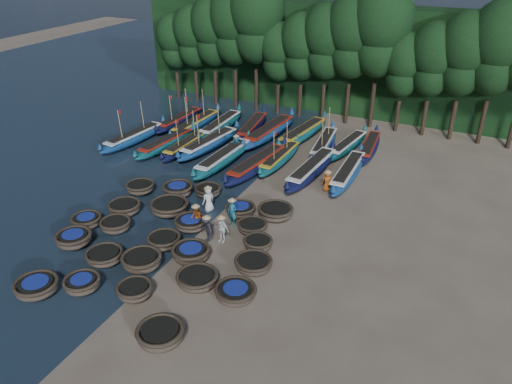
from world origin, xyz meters
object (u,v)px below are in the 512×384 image
at_px(coracle_10, 86,220).
at_px(coracle_16, 169,207).
at_px(coracle_17, 191,223).
at_px(long_boat_15, 324,144).
at_px(long_boat_2, 187,145).
at_px(coracle_5, 74,239).
at_px(coracle_7, 142,261).
at_px(coracle_11, 115,225).
at_px(long_boat_13, 269,132).
at_px(long_boat_17, 369,147).
at_px(fisherman_4, 222,228).
at_px(coracle_2, 82,283).
at_px(long_boat_16, 348,145).
at_px(coracle_22, 208,191).
at_px(coracle_3, 135,290).
at_px(coracle_6, 104,256).
at_px(coracle_24, 275,212).
at_px(coracle_23, 240,209).
at_px(long_boat_4, 223,158).
at_px(coracle_9, 236,292).
at_px(coracle_4, 160,334).
at_px(coracle_15, 124,207).
at_px(long_boat_0, 134,137).
at_px(coracle_12, 164,240).
at_px(coracle_21, 178,189).
at_px(long_boat_8, 348,172).
at_px(long_boat_14, 303,133).
at_px(fisherman_2, 196,216).
at_px(long_boat_5, 257,164).
at_px(coracle_1, 36,286).
at_px(coracle_19, 258,243).
at_px(fisherman_0, 208,198).
at_px(long_boat_6, 280,158).
at_px(long_boat_1, 166,143).
at_px(fisherman_6, 327,180).
at_px(coracle_13, 191,253).
at_px(long_boat_3, 210,143).
at_px(fisherman_1, 232,211).
at_px(coracle_20, 140,187).
at_px(fisherman_5, 236,145).
at_px(coracle_14, 253,264).
at_px(long_boat_12, 252,127).
at_px(long_boat_7, 312,169).

distance_m(coracle_10, coracle_16, 5.04).
bearing_deg(coracle_17, long_boat_15, 77.42).
distance_m(long_boat_2, long_boat_15, 11.14).
distance_m(coracle_5, coracle_10, 2.07).
height_order(coracle_7, coracle_11, coracle_7).
bearing_deg(coracle_11, long_boat_13, 82.90).
height_order(long_boat_17, fisherman_4, fisherman_4).
height_order(coracle_2, long_boat_16, long_boat_16).
bearing_deg(coracle_22, long_boat_2, 132.39).
height_order(coracle_3, long_boat_16, long_boat_16).
bearing_deg(coracle_17, coracle_6, -116.48).
bearing_deg(coracle_22, coracle_24, -7.96).
relative_size(coracle_6, coracle_23, 1.08).
bearing_deg(long_boat_4, coracle_9, -56.71).
relative_size(coracle_4, coracle_10, 1.37).
height_order(coracle_15, long_boat_0, long_boat_0).
bearing_deg(long_boat_16, coracle_12, -99.29).
height_order(coracle_3, coracle_21, coracle_21).
xyz_separation_m(coracle_3, long_boat_17, (5.93, 22.60, 0.07)).
bearing_deg(long_boat_8, coracle_17, -123.24).
xyz_separation_m(long_boat_14, fisherman_2, (-0.68, -16.23, 0.27)).
distance_m(coracle_9, long_boat_16, 20.19).
bearing_deg(long_boat_8, long_boat_17, 86.00).
distance_m(coracle_24, long_boat_5, 6.93).
relative_size(coracle_22, long_boat_0, 0.28).
distance_m(coracle_12, long_boat_15, 17.61).
height_order(coracle_1, fisherman_4, fisherman_4).
xyz_separation_m(coracle_5, coracle_19, (9.62, 4.18, -0.06)).
xyz_separation_m(long_boat_4, fisherman_0, (2.54, -6.59, 0.34)).
relative_size(coracle_12, long_boat_6, 0.28).
bearing_deg(coracle_10, coracle_15, 64.07).
relative_size(coracle_1, long_boat_15, 0.34).
xyz_separation_m(coracle_16, long_boat_1, (-6.16, 8.60, 0.05)).
distance_m(coracle_12, fisherman_6, 12.20).
bearing_deg(coracle_3, coracle_13, 77.78).
xyz_separation_m(coracle_12, long_boat_3, (-4.76, 13.33, 0.14)).
height_order(coracle_11, long_boat_1, long_boat_1).
relative_size(long_boat_5, long_boat_8, 1.04).
height_order(coracle_4, long_boat_4, long_boat_4).
xyz_separation_m(coracle_23, fisherman_6, (3.90, 5.45, 0.43)).
distance_m(long_boat_16, fisherman_2, 16.18).
distance_m(fisherman_2, fisherman_6, 9.75).
relative_size(coracle_19, fisherman_1, 0.99).
height_order(coracle_20, fisherman_0, fisherman_0).
height_order(coracle_16, fisherman_5, fisherman_5).
height_order(long_boat_5, long_boat_13, long_boat_13).
relative_size(coracle_14, long_boat_0, 0.30).
height_order(long_boat_12, fisherman_0, fisherman_0).
xyz_separation_m(long_boat_7, fisherman_5, (-6.71, 1.01, 0.29)).
relative_size(coracle_1, fisherman_6, 1.56).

